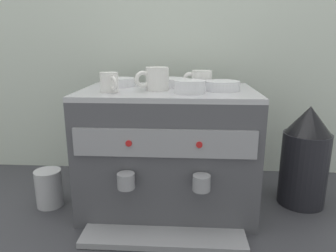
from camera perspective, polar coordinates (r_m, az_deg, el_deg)
name	(u,v)px	position (r m, az deg, el deg)	size (l,w,h in m)	color
ground_plane	(168,203)	(1.28, 0.00, -13.96)	(4.00, 4.00, 0.00)	#38383D
tiled_backsplash_wall	(173,61)	(1.49, 0.89, 11.98)	(2.80, 0.03, 1.09)	silver
espresso_machine	(168,150)	(1.18, -0.01, -4.36)	(0.63, 0.51, 0.46)	#4C4C51
ceramic_cup_0	(201,79)	(1.20, 6.08, 8.67)	(0.11, 0.08, 0.06)	white
ceramic_cup_1	(110,82)	(1.07, -10.71, 7.92)	(0.07, 0.09, 0.07)	white
ceramic_cup_2	(156,79)	(1.10, -2.22, 8.69)	(0.12, 0.09, 0.08)	white
ceramic_bowl_0	(173,82)	(1.22, 0.96, 8.06)	(0.12, 0.12, 0.03)	white
ceramic_bowl_1	(120,82)	(1.22, -8.86, 7.95)	(0.11, 0.11, 0.03)	white
ceramic_bowl_2	(190,87)	(1.04, 4.03, 7.21)	(0.10, 0.10, 0.04)	white
ceramic_bowl_3	(222,86)	(1.12, 9.93, 7.31)	(0.12, 0.12, 0.03)	white
coffee_grinder	(305,157)	(1.32, 23.93, -5.27)	(0.18, 0.18, 0.39)	black
milk_pitcher	(49,188)	(1.32, -21.09, -10.63)	(0.10, 0.10, 0.15)	#B7B7BC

